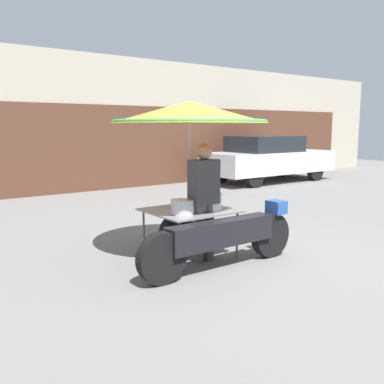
{
  "coord_description": "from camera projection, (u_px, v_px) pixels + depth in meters",
  "views": [
    {
      "loc": [
        -3.82,
        -4.22,
        1.77
      ],
      "look_at": [
        -0.43,
        0.35,
        0.91
      ],
      "focal_mm": 40.0,
      "sensor_mm": 36.0,
      "label": 1
    }
  ],
  "objects": [
    {
      "name": "potted_plant",
      "position": [
        306.0,
        160.0,
        16.85
      ],
      "size": [
        0.56,
        0.56,
        0.84
      ],
      "color": "#2D2D33",
      "rests_on": "ground"
    },
    {
      "name": "shopfront_building",
      "position": [
        41.0,
        124.0,
        11.95
      ],
      "size": [
        28.0,
        2.06,
        3.78
      ],
      "color": "#B2A893",
      "rests_on": "ground"
    },
    {
      "name": "vendor_motorcycle_cart",
      "position": [
        194.0,
        136.0,
        5.63
      ],
      "size": [
        2.38,
        2.09,
        2.12
      ],
      "color": "black",
      "rests_on": "ground"
    },
    {
      "name": "ground_plane",
      "position": [
        232.0,
        258.0,
        5.87
      ],
      "size": [
        36.0,
        36.0,
        0.0
      ],
      "primitive_type": "plane",
      "color": "slate"
    },
    {
      "name": "vendor_person",
      "position": [
        204.0,
        196.0,
        5.62
      ],
      "size": [
        0.38,
        0.22,
        1.57
      ],
      "color": "#4C473D",
      "rests_on": "ground"
    },
    {
      "name": "parked_car",
      "position": [
        268.0,
        158.0,
        14.01
      ],
      "size": [
        4.62,
        1.77,
        1.5
      ],
      "color": "black",
      "rests_on": "ground"
    }
  ]
}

